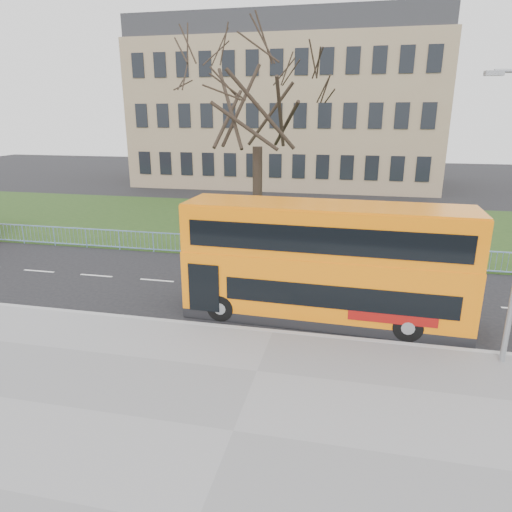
{
  "coord_description": "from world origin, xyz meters",
  "views": [
    {
      "loc": [
        2.38,
        -15.29,
        7.1
      ],
      "look_at": [
        -1.14,
        1.0,
        1.92
      ],
      "focal_mm": 32.0,
      "sensor_mm": 36.0,
      "label": 1
    }
  ],
  "objects": [
    {
      "name": "pavement",
      "position": [
        0.0,
        -6.75,
        0.06
      ],
      "size": [
        80.0,
        10.5,
        0.12
      ],
      "primitive_type": "cube",
      "color": "slate",
      "rests_on": "ground"
    },
    {
      "name": "guard_railing",
      "position": [
        0.0,
        6.6,
        0.55
      ],
      "size": [
        40.0,
        0.12,
        1.1
      ],
      "primitive_type": null,
      "color": "#7FA6E2",
      "rests_on": "ground"
    },
    {
      "name": "yellow_bus",
      "position": [
        1.53,
        0.08,
        2.22
      ],
      "size": [
        9.96,
        2.68,
        4.14
      ],
      "rotation": [
        0.0,
        0.0,
        -0.03
      ],
      "color": "orange",
      "rests_on": "ground"
    },
    {
      "name": "bare_tree",
      "position": [
        -3.0,
        10.0,
        6.42
      ],
      "size": [
        8.87,
        8.87,
        12.67
      ],
      "primitive_type": null,
      "color": "black",
      "rests_on": "grass_verge"
    },
    {
      "name": "ground",
      "position": [
        0.0,
        0.0,
        0.0
      ],
      "size": [
        120.0,
        120.0,
        0.0
      ],
      "primitive_type": "plane",
      "color": "black",
      "rests_on": "ground"
    },
    {
      "name": "grass_verge",
      "position": [
        0.0,
        14.3,
        0.04
      ],
      "size": [
        80.0,
        15.4,
        0.08
      ],
      "primitive_type": "cube",
      "color": "#1F3914",
      "rests_on": "ground"
    },
    {
      "name": "kerb",
      "position": [
        0.0,
        -1.55,
        0.07
      ],
      "size": [
        80.0,
        0.2,
        0.14
      ],
      "primitive_type": "cube",
      "color": "#99999C",
      "rests_on": "ground"
    },
    {
      "name": "civic_building",
      "position": [
        -5.0,
        35.0,
        7.0
      ],
      "size": [
        30.0,
        15.0,
        14.0
      ],
      "primitive_type": "cube",
      "color": "#8C7458",
      "rests_on": "ground"
    }
  ]
}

